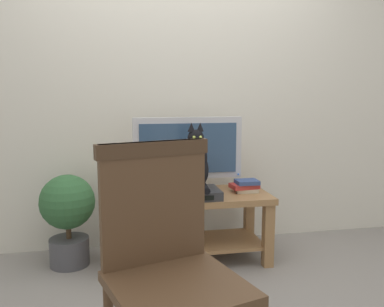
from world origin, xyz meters
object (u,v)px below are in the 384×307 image
(media_box, at_px, (195,193))
(book_stack, at_px, (246,186))
(tv_stand, at_px, (191,215))
(wooden_chair, at_px, (167,254))
(cat, at_px, (195,164))
(potted_plant, at_px, (68,213))
(tv, at_px, (188,152))

(media_box, relative_size, book_stack, 1.63)
(tv_stand, height_order, wooden_chair, wooden_chair)
(cat, distance_m, potted_plant, 0.97)
(media_box, distance_m, wooden_chair, 1.24)
(tv, distance_m, media_box, 0.33)
(tv, bearing_deg, tv_stand, -90.02)
(tv_stand, bearing_deg, cat, -85.59)
(tv_stand, relative_size, cat, 2.44)
(book_stack, bearing_deg, cat, -164.34)
(media_box, bearing_deg, tv_stand, 94.36)
(book_stack, bearing_deg, wooden_chair, -120.41)
(tv, height_order, cat, tv)
(cat, relative_size, book_stack, 2.20)
(tv_stand, distance_m, book_stack, 0.46)
(wooden_chair, bearing_deg, tv_stand, 75.07)
(tv, relative_size, cat, 1.72)
(tv, bearing_deg, book_stack, -13.76)
(book_stack, bearing_deg, media_box, -166.03)
(wooden_chair, height_order, book_stack, wooden_chair)
(tv_stand, xyz_separation_m, media_box, (0.01, -0.10, 0.18))
(cat, xyz_separation_m, book_stack, (0.40, 0.11, -0.20))
(tv_stand, relative_size, potted_plant, 1.72)
(book_stack, relative_size, potted_plant, 0.32)
(cat, distance_m, book_stack, 0.46)
(media_box, xyz_separation_m, wooden_chair, (-0.35, -1.19, 0.06))
(tv_stand, xyz_separation_m, potted_plant, (-0.86, 0.09, 0.04))
(tv_stand, distance_m, wooden_chair, 1.36)
(tv, bearing_deg, potted_plant, -179.50)
(tv, bearing_deg, cat, -87.65)
(tv, height_order, wooden_chair, tv)
(tv, height_order, potted_plant, tv)
(media_box, bearing_deg, cat, -85.26)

